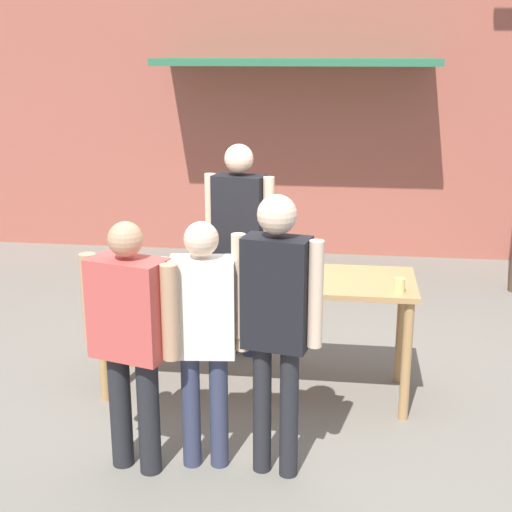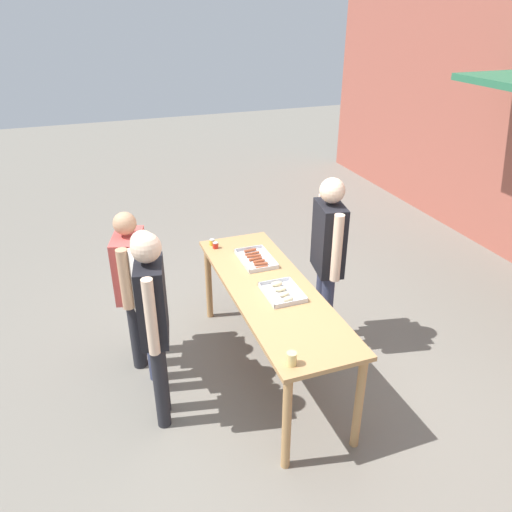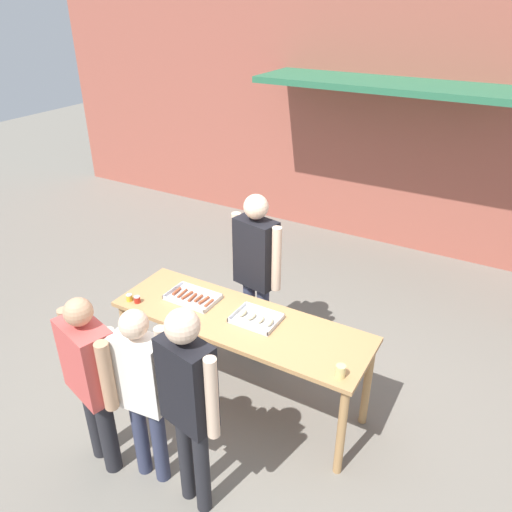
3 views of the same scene
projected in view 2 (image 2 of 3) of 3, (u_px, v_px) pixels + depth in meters
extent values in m
plane|color=slate|center=(270.00, 369.00, 4.89)|extent=(24.00, 24.00, 0.00)
cube|color=tan|center=(271.00, 290.00, 4.47)|extent=(2.32, 0.74, 0.04)
cylinder|color=tan|center=(209.00, 283.00, 5.51)|extent=(0.07, 0.07, 0.89)
cylinder|color=tan|center=(287.00, 424.00, 3.68)|extent=(0.07, 0.07, 0.89)
cylinder|color=tan|center=(260.00, 273.00, 5.69)|extent=(0.07, 0.07, 0.89)
cylinder|color=tan|center=(359.00, 403.00, 3.86)|extent=(0.07, 0.07, 0.89)
cube|color=silver|center=(256.00, 260.00, 4.93)|extent=(0.47, 0.30, 0.01)
cube|color=silver|center=(242.00, 261.00, 4.88)|extent=(0.47, 0.01, 0.03)
cube|color=silver|center=(270.00, 256.00, 4.97)|extent=(0.47, 0.01, 0.03)
cube|color=silver|center=(248.00, 248.00, 5.12)|extent=(0.01, 0.30, 0.03)
cube|color=silver|center=(264.00, 269.00, 4.73)|extent=(0.01, 0.30, 0.03)
cylinder|color=#A34C2D|center=(250.00, 250.00, 5.08)|extent=(0.04, 0.12, 0.03)
cylinder|color=#A34C2D|center=(252.00, 253.00, 5.03)|extent=(0.03, 0.15, 0.02)
cylinder|color=#A34C2D|center=(254.00, 256.00, 4.98)|extent=(0.04, 0.15, 0.03)
cylinder|color=#A34C2D|center=(255.00, 259.00, 4.92)|extent=(0.04, 0.14, 0.03)
cylinder|color=#A34C2D|center=(259.00, 261.00, 4.88)|extent=(0.03, 0.12, 0.03)
cylinder|color=#A34C2D|center=(261.00, 264.00, 4.83)|extent=(0.04, 0.13, 0.03)
cylinder|color=#A34C2D|center=(262.00, 267.00, 4.76)|extent=(0.03, 0.12, 0.03)
cube|color=silver|center=(282.00, 294.00, 4.37)|extent=(0.40, 0.31, 0.01)
cube|color=silver|center=(266.00, 295.00, 4.31)|extent=(0.40, 0.01, 0.03)
cube|color=silver|center=(298.00, 289.00, 4.40)|extent=(0.40, 0.01, 0.03)
cube|color=silver|center=(274.00, 281.00, 4.52)|extent=(0.01, 0.31, 0.03)
cube|color=silver|center=(291.00, 303.00, 4.19)|extent=(0.01, 0.31, 0.03)
ellipsoid|color=beige|center=(277.00, 284.00, 4.47)|extent=(0.06, 0.11, 0.05)
ellipsoid|color=beige|center=(280.00, 289.00, 4.39)|extent=(0.07, 0.12, 0.04)
ellipsoid|color=beige|center=(284.00, 294.00, 4.32)|extent=(0.06, 0.10, 0.04)
ellipsoid|color=beige|center=(288.00, 299.00, 4.24)|extent=(0.06, 0.10, 0.05)
cylinder|color=gold|center=(212.00, 243.00, 5.23)|extent=(0.06, 0.06, 0.06)
cylinder|color=#B2B2B7|center=(212.00, 240.00, 5.22)|extent=(0.05, 0.05, 0.01)
cylinder|color=#B22319|center=(215.00, 246.00, 5.17)|extent=(0.06, 0.06, 0.06)
cylinder|color=#B2B2B7|center=(215.00, 243.00, 5.15)|extent=(0.05, 0.05, 0.01)
cylinder|color=#DBC67A|center=(292.00, 359.00, 3.51)|extent=(0.07, 0.07, 0.10)
cylinder|color=#333851|center=(321.00, 302.00, 5.16)|extent=(0.12, 0.12, 0.87)
cylinder|color=#333851|center=(326.00, 312.00, 5.00)|extent=(0.12, 0.12, 0.87)
cube|color=black|center=(329.00, 238.00, 4.73)|extent=(0.45, 0.30, 0.69)
sphere|color=beige|center=(332.00, 190.00, 4.51)|extent=(0.23, 0.23, 0.23)
cylinder|color=beige|center=(322.00, 226.00, 4.94)|extent=(0.09, 0.09, 0.65)
cylinder|color=beige|center=(337.00, 248.00, 4.50)|extent=(0.09, 0.09, 0.65)
cylinder|color=#232328|center=(137.00, 333.00, 4.77)|extent=(0.14, 0.14, 0.76)
cylinder|color=#232328|center=(140.00, 321.00, 4.95)|extent=(0.14, 0.14, 0.76)
cube|color=#C64C47|center=(130.00, 266.00, 4.55)|extent=(0.50, 0.36, 0.60)
sphere|color=tan|center=(125.00, 223.00, 4.36)|extent=(0.21, 0.21, 0.21)
cylinder|color=tan|center=(125.00, 279.00, 4.30)|extent=(0.10, 0.10, 0.57)
cylinder|color=tan|center=(134.00, 251.00, 4.79)|extent=(0.10, 0.10, 0.57)
cylinder|color=#232328|center=(161.00, 386.00, 4.07)|extent=(0.11, 0.11, 0.84)
cylinder|color=#232328|center=(161.00, 372.00, 4.22)|extent=(0.11, 0.11, 0.84)
cube|color=black|center=(152.00, 302.00, 3.80)|extent=(0.41, 0.28, 0.67)
sphere|color=beige|center=(146.00, 248.00, 3.59)|extent=(0.23, 0.23, 0.23)
cylinder|color=beige|center=(151.00, 317.00, 3.59)|extent=(0.09, 0.09, 0.63)
cylinder|color=beige|center=(153.00, 285.00, 3.99)|extent=(0.09, 0.09, 0.63)
cylinder|color=#333851|center=(158.00, 356.00, 4.47)|extent=(0.12, 0.12, 0.76)
cylinder|color=#333851|center=(153.00, 346.00, 4.61)|extent=(0.12, 0.12, 0.76)
cube|color=silver|center=(148.00, 287.00, 4.23)|extent=(0.41, 0.25, 0.60)
sphere|color=beige|center=(143.00, 242.00, 4.04)|extent=(0.21, 0.21, 0.21)
cylinder|color=beige|center=(156.00, 299.00, 4.04)|extent=(0.09, 0.09, 0.57)
cylinder|color=beige|center=(140.00, 273.00, 4.41)|extent=(0.09, 0.09, 0.57)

